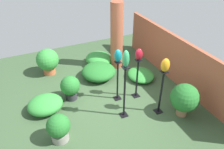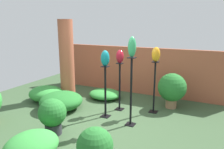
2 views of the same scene
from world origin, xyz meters
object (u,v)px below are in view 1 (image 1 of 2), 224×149
pedestal_ruby (137,80)px  art_vase_amber (165,65)px  pedestal_amber (161,94)px  potted_plant_near_pillar (185,98)px  art_vase_jade (126,59)px  art_vase_ruby (139,54)px  potted_plant_mid_right (59,128)px  brick_pillar (117,36)px  pedestal_jade (124,95)px  art_vase_teal (118,56)px  potted_plant_front_right (70,87)px  pedestal_teal (117,83)px  potted_plant_mid_left (48,61)px

pedestal_ruby → art_vase_amber: (0.84, 0.22, 0.90)m
pedestal_amber → potted_plant_near_pillar: 0.60m
pedestal_amber → art_vase_jade: size_ratio=3.03×
art_vase_ruby → potted_plant_mid_right: (0.68, -2.40, -1.00)m
art_vase_amber → art_vase_ruby: (-0.84, -0.22, -0.07)m
brick_pillar → pedestal_jade: bearing=-21.1°
pedestal_amber → art_vase_teal: 1.47m
potted_plant_mid_right → potted_plant_front_right: bearing=154.4°
pedestal_teal → art_vase_jade: art_vase_jade is taller
pedestal_teal → art_vase_ruby: bearing=77.7°
pedestal_teal → potted_plant_mid_left: 2.65m
brick_pillar → pedestal_amber: (2.62, 0.00, -0.56)m
potted_plant_mid_right → pedestal_amber: bearing=86.5°
pedestal_jade → art_vase_amber: 1.22m
art_vase_jade → art_vase_teal: art_vase_jade is taller
potted_plant_front_right → pedestal_teal: bearing=65.5°
brick_pillar → potted_plant_mid_right: 3.67m
art_vase_amber → potted_plant_mid_left: size_ratio=0.39×
potted_plant_near_pillar → potted_plant_mid_right: size_ratio=1.29×
pedestal_amber → potted_plant_mid_right: 2.63m
pedestal_amber → potted_plant_near_pillar: pedestal_amber is taller
pedestal_amber → art_vase_amber: bearing=0.0°
potted_plant_near_pillar → potted_plant_front_right: (-1.84, -2.47, -0.12)m
art_vase_amber → potted_plant_mid_right: size_ratio=0.49×
pedestal_ruby → pedestal_jade: bearing=-50.5°
potted_plant_mid_left → pedestal_teal: bearing=35.0°
potted_plant_front_right → potted_plant_mid_left: potted_plant_mid_left is taller
brick_pillar → potted_plant_mid_left: size_ratio=2.56×
potted_plant_front_right → potted_plant_mid_right: size_ratio=1.03×
brick_pillar → art_vase_jade: bearing=-21.1°
pedestal_amber → art_vase_ruby: bearing=-165.4°
pedestal_teal → potted_plant_mid_left: pedestal_teal is taller
pedestal_jade → potted_plant_mid_left: 3.18m
brick_pillar → potted_plant_front_right: (1.11, -1.97, -0.73)m
art_vase_jade → art_vase_teal: (-0.69, 0.15, -0.30)m
art_vase_ruby → art_vase_teal: size_ratio=0.90×
potted_plant_front_right → art_vase_ruby: bearing=69.1°
art_vase_amber → art_vase_teal: 1.23m
brick_pillar → pedestal_ruby: (1.79, -0.21, -0.59)m
brick_pillar → art_vase_teal: (1.67, -0.76, 0.26)m
art_vase_teal → pedestal_ruby: bearing=77.7°
potted_plant_front_right → potted_plant_near_pillar: bearing=53.3°
pedestal_jade → art_vase_amber: art_vase_amber is taller
art_vase_amber → potted_plant_mid_right: 2.83m
potted_plant_mid_left → art_vase_amber: bearing=36.2°
art_vase_jade → potted_plant_mid_left: size_ratio=0.47×
pedestal_ruby → art_vase_ruby: size_ratio=3.77×
potted_plant_mid_left → potted_plant_mid_right: bearing=-6.4°
pedestal_jade → art_vase_teal: bearing=168.2°
pedestal_jade → potted_plant_mid_right: size_ratio=2.09×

